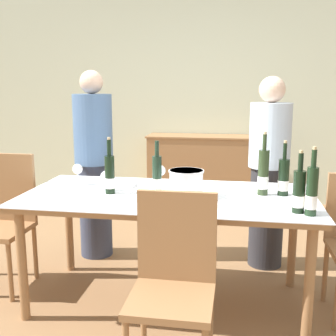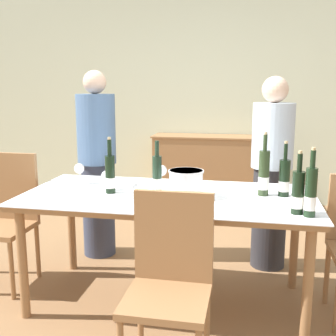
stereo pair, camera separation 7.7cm
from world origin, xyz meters
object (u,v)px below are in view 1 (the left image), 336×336
at_px(wine_bottle_5, 110,175).
at_px(person_guest_left, 268,174).
at_px(wine_glass_0, 107,177).
at_px(wine_glass_3, 78,170).
at_px(wine_glass_2, 134,188).
at_px(chair_near_front, 174,274).
at_px(dining_table, 168,204).
at_px(ice_bucket, 186,182).
at_px(sideboard_cabinet, 201,170).
at_px(chair_left_end, 4,212).
at_px(wine_bottle_3, 299,192).
at_px(wine_bottle_4, 312,192).
at_px(wine_bottle_1, 157,175).
at_px(wine_bottle_2, 263,173).
at_px(wine_bottle_0, 284,178).
at_px(wine_glass_1, 160,171).
at_px(person_host, 94,166).

xyz_separation_m(wine_bottle_5, person_guest_left, (1.09, 0.79, -0.12)).
relative_size(wine_glass_0, wine_glass_3, 0.92).
bearing_deg(wine_glass_0, wine_glass_2, -42.66).
bearing_deg(wine_glass_3, chair_near_front, -46.13).
distance_m(dining_table, wine_bottle_5, 0.44).
height_order(wine_glass_3, chair_near_front, chair_near_front).
bearing_deg(wine_bottle_5, ice_bucket, 0.58).
height_order(sideboard_cabinet, wine_bottle_5, wine_bottle_5).
xyz_separation_m(wine_glass_3, chair_near_front, (0.85, -0.88, -0.34)).
bearing_deg(chair_left_end, wine_glass_3, 9.52).
height_order(wine_bottle_3, wine_glass_0, wine_bottle_3).
relative_size(ice_bucket, wine_bottle_4, 0.60).
height_order(wine_bottle_1, wine_glass_3, wine_bottle_1).
bearing_deg(wine_bottle_2, person_guest_left, 82.88).
bearing_deg(wine_bottle_0, wine_glass_1, 165.90).
xyz_separation_m(wine_bottle_1, wine_bottle_2, (0.70, 0.10, 0.02)).
bearing_deg(ice_bucket, wine_bottle_3, -20.49).
distance_m(wine_bottle_3, person_host, 1.87).
height_order(wine_bottle_0, chair_left_end, wine_bottle_0).
bearing_deg(wine_bottle_1, wine_bottle_3, -17.94).
bearing_deg(wine_bottle_2, wine_bottle_1, -172.07).
height_order(wine_glass_2, person_guest_left, person_guest_left).
height_order(wine_bottle_0, wine_glass_3, wine_bottle_0).
xyz_separation_m(sideboard_cabinet, person_guest_left, (0.70, -1.75, 0.34)).
distance_m(dining_table, wine_bottle_4, 0.94).
distance_m(wine_bottle_1, chair_left_end, 1.24).
bearing_deg(wine_glass_3, person_host, 96.81).
distance_m(wine_bottle_3, wine_bottle_4, 0.08).
bearing_deg(wine_glass_1, wine_bottle_2, -16.90).
distance_m(ice_bucket, person_host, 1.17).
bearing_deg(person_host, wine_glass_3, -83.19).
relative_size(wine_bottle_0, wine_glass_0, 2.61).
bearing_deg(wine_glass_1, person_host, 148.21).
distance_m(wine_glass_0, person_host, 0.77).
bearing_deg(wine_bottle_0, person_guest_left, 94.40).
bearing_deg(wine_bottle_1, wine_glass_2, -120.95).
height_order(wine_bottle_0, person_host, person_host).
relative_size(sideboard_cabinet, wine_bottle_4, 3.43).
distance_m(ice_bucket, chair_left_end, 1.43).
distance_m(wine_bottle_2, wine_bottle_4, 0.49).
bearing_deg(wine_bottle_2, wine_glass_0, -176.81).
xyz_separation_m(wine_glass_0, chair_left_end, (-0.83, 0.05, -0.31)).
distance_m(wine_glass_0, person_guest_left, 1.35).
distance_m(wine_glass_2, chair_near_front, 0.69).
xyz_separation_m(dining_table, wine_glass_3, (-0.70, 0.19, 0.18)).
relative_size(sideboard_cabinet, chair_left_end, 1.35).
distance_m(wine_bottle_3, wine_bottle_5, 1.22).
height_order(wine_glass_2, chair_near_front, chair_near_front).
bearing_deg(sideboard_cabinet, chair_near_front, -87.45).
distance_m(chair_near_front, chair_left_end, 1.62).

